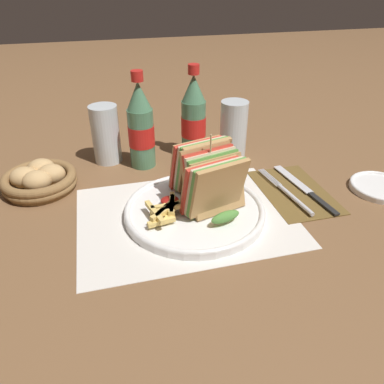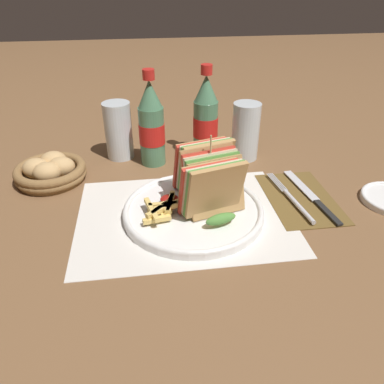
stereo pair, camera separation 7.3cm
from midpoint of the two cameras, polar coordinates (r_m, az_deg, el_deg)
name	(u,v)px [view 1 (the left image)]	position (r m, az deg, el deg)	size (l,w,h in m)	color
ground_plane	(203,207)	(0.76, -1.05, -2.35)	(4.00, 4.00, 0.00)	brown
placemat	(186,216)	(0.73, -3.82, -3.77)	(0.41, 0.31, 0.00)	silver
plate_main	(195,210)	(0.73, -2.47, -2.88)	(0.27, 0.27, 0.02)	white
club_sandwich	(209,177)	(0.71, -0.30, 2.16)	(0.13, 0.20, 0.15)	tan
fries_pile	(166,210)	(0.70, -7.01, -2.80)	(0.08, 0.09, 0.02)	#E5C166
ketchup_blob	(169,199)	(0.73, -6.31, -1.23)	(0.04, 0.03, 0.01)	maroon
napkin	(294,191)	(0.82, 12.86, 0.06)	(0.13, 0.21, 0.00)	brown
fork	(289,194)	(0.80, 12.13, -0.43)	(0.03, 0.20, 0.01)	silver
knife	(305,189)	(0.83, 14.44, 0.42)	(0.04, 0.22, 0.00)	black
coke_bottle_near	(141,127)	(0.89, -10.17, 9.61)	(0.06, 0.06, 0.23)	#4C7F5B
coke_bottle_far	(194,118)	(0.93, -2.04, 11.10)	(0.06, 0.06, 0.23)	#4C7F5B
glass_near	(233,133)	(0.94, 4.08, 8.92)	(0.07, 0.07, 0.14)	silver
glass_far	(106,138)	(0.94, -15.14, 7.94)	(0.07, 0.07, 0.14)	silver
bread_basket	(39,179)	(0.88, -24.46, 1.70)	(0.16, 0.16, 0.06)	olive
side_saucer	(380,187)	(0.89, 24.73, 0.65)	(0.13, 0.13, 0.01)	white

